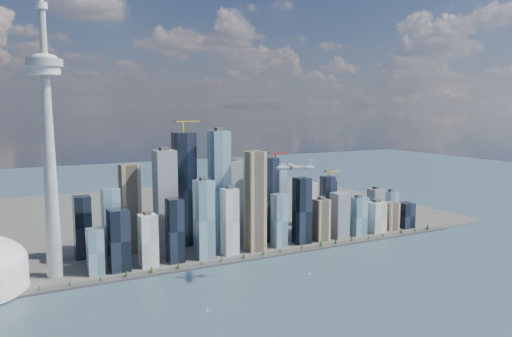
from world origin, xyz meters
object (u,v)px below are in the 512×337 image
sailboat_west (207,310)px  sailboat_east (310,273)px  airplane (295,167)px  needle_tower (48,138)px

sailboat_west → sailboat_east: sailboat_east is taller
sailboat_west → airplane: bearing=34.3°
needle_tower → sailboat_west: size_ratio=65.33×
needle_tower → airplane: size_ratio=8.76×
sailboat_east → sailboat_west: bearing=-139.2°
airplane → sailboat_west: bearing=-144.9°
needle_tower → sailboat_west: needle_tower is taller
needle_tower → airplane: 402.44m
airplane → sailboat_west: size_ratio=7.46×
needle_tower → sailboat_west: (172.81, -248.10, -233.14)m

